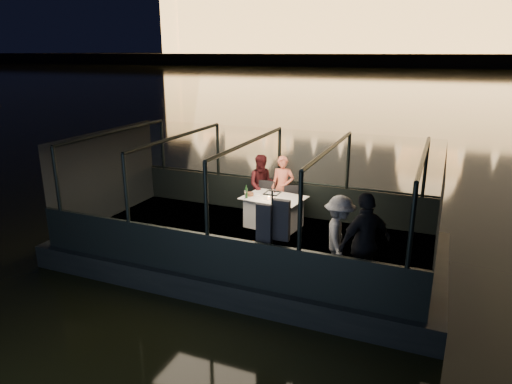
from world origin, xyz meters
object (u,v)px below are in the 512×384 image
at_px(coat_stand, 272,239).
at_px(passenger_stripe, 339,234).
at_px(dining_table_central, 274,212).
at_px(person_man_maroon, 263,188).
at_px(wine_bottle, 246,192).
at_px(person_woman_coral, 283,190).
at_px(chair_port_right, 290,205).
at_px(chair_port_left, 264,202).
at_px(passenger_dark, 364,248).

xyz_separation_m(coat_stand, passenger_stripe, (1.07, 0.81, -0.05)).
distance_m(dining_table_central, person_man_maroon, 1.00).
distance_m(coat_stand, passenger_stripe, 1.34).
distance_m(coat_stand, wine_bottle, 2.92).
bearing_deg(person_man_maroon, person_woman_coral, -23.76).
bearing_deg(person_woman_coral, chair_port_right, -52.79).
height_order(chair_port_left, person_man_maroon, person_man_maroon).
xyz_separation_m(dining_table_central, person_woman_coral, (-0.02, 0.72, 0.36)).
distance_m(chair_port_right, wine_bottle, 1.24).
height_order(dining_table_central, chair_port_left, chair_port_left).
bearing_deg(person_man_maroon, coat_stand, -89.54).
distance_m(dining_table_central, person_woman_coral, 0.81).
bearing_deg(passenger_dark, person_man_maroon, -92.77).
relative_size(dining_table_central, chair_port_right, 1.59).
xyz_separation_m(person_man_maroon, passenger_dark, (3.19, -3.12, 0.10)).
relative_size(chair_port_right, coat_stand, 0.50).
distance_m(coat_stand, person_man_maroon, 3.82).
bearing_deg(chair_port_left, dining_table_central, -46.80).
xyz_separation_m(dining_table_central, passenger_dark, (2.60, -2.40, 0.47)).
xyz_separation_m(dining_table_central, chair_port_left, (-0.43, 0.45, 0.06)).
bearing_deg(person_man_maroon, chair_port_right, -41.31).
height_order(chair_port_left, coat_stand, coat_stand).
xyz_separation_m(chair_port_left, passenger_stripe, (2.48, -2.40, 0.40)).
height_order(person_woman_coral, passenger_dark, passenger_dark).
xyz_separation_m(chair_port_left, coat_stand, (1.41, -3.21, 0.45)).
relative_size(chair_port_right, wine_bottle, 2.85).
distance_m(person_woman_coral, passenger_dark, 4.08).
relative_size(dining_table_central, wine_bottle, 4.53).
distance_m(person_man_maroon, passenger_stripe, 3.75).
distance_m(passenger_stripe, wine_bottle, 3.11).
bearing_deg(person_man_maroon, passenger_stripe, -69.13).
distance_m(chair_port_left, coat_stand, 3.54).
relative_size(chair_port_right, person_woman_coral, 0.56).
distance_m(dining_table_central, passenger_stripe, 2.86).
bearing_deg(person_woman_coral, passenger_dark, -59.91).
height_order(person_man_maroon, wine_bottle, person_man_maroon).
height_order(dining_table_central, chair_port_right, chair_port_right).
bearing_deg(dining_table_central, chair_port_left, 133.71).
height_order(person_woman_coral, passenger_stripe, passenger_stripe).
distance_m(dining_table_central, wine_bottle, 0.86).
bearing_deg(chair_port_right, wine_bottle, -153.06).
height_order(coat_stand, person_man_maroon, coat_stand).
relative_size(person_man_maroon, passenger_dark, 0.87).
xyz_separation_m(passenger_stripe, wine_bottle, (-2.65, 1.64, 0.06)).
bearing_deg(passenger_stripe, person_woman_coral, 25.19).
bearing_deg(passenger_stripe, dining_table_central, 33.82).
bearing_deg(person_woman_coral, coat_stand, -83.96).
bearing_deg(person_woman_coral, wine_bottle, -129.37).
xyz_separation_m(passenger_dark, wine_bottle, (-3.20, 2.09, 0.06)).
distance_m(chair_port_right, passenger_dark, 3.70).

